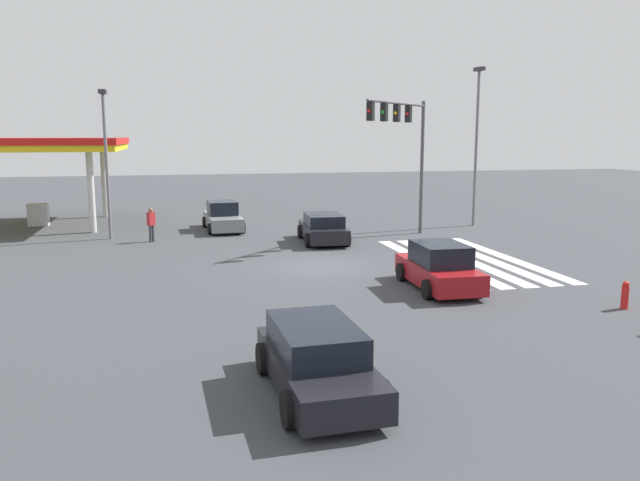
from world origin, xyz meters
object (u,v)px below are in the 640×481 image
object	(u,v)px
street_light_pole_a	(477,134)
street_light_pole_b	(106,150)
traffic_signal_mast	(404,134)
car_3	(439,268)
pedestrian	(151,223)
car_2	(317,360)
car_0	(223,217)
fire_hydrant	(625,295)
car_1	(323,228)

from	to	relation	value
street_light_pole_a	street_light_pole_b	distance (m)	20.30
street_light_pole_a	traffic_signal_mast	bearing A→B (deg)	122.14
car_3	pedestrian	distance (m)	15.72
car_2	street_light_pole_b	world-z (taller)	street_light_pole_b
car_0	fire_hydrant	xyz separation A→B (m)	(-19.07, -10.64, -0.28)
traffic_signal_mast	fire_hydrant	world-z (taller)	traffic_signal_mast
car_0	fire_hydrant	distance (m)	21.84
traffic_signal_mast	car_3	xyz separation A→B (m)	(-10.11, 2.48, -4.57)
car_1	street_light_pole_b	world-z (taller)	street_light_pole_b
car_1	pedestrian	distance (m)	8.53
car_0	pedestrian	distance (m)	4.95
car_3	street_light_pole_a	size ratio (longest dim) A/B	0.48
car_3	street_light_pole_a	xyz separation A→B (m)	(13.75, -8.27, 4.59)
car_0	street_light_pole_a	world-z (taller)	street_light_pole_a
car_2	pedestrian	size ratio (longest dim) A/B	2.59
car_2	pedestrian	xyz separation A→B (m)	(19.82, 3.87, 0.26)
street_light_pole_a	fire_hydrant	size ratio (longest dim) A/B	10.49
pedestrian	street_light_pole_b	size ratio (longest dim) A/B	0.23
car_3	street_light_pole_b	size ratio (longest dim) A/B	0.58
car_2	fire_hydrant	xyz separation A→B (m)	(3.96, -10.53, -0.27)
car_3	pedestrian	xyz separation A→B (m)	(12.18, 9.93, 0.22)
car_0	car_1	size ratio (longest dim) A/B	1.03
traffic_signal_mast	pedestrian	size ratio (longest dim) A/B	4.10
car_0	car_2	world-z (taller)	car_0
traffic_signal_mast	car_2	bearing A→B (deg)	19.30
car_0	car_3	size ratio (longest dim) A/B	1.08
pedestrian	street_light_pole_b	world-z (taller)	street_light_pole_b
traffic_signal_mast	car_1	bearing A→B (deg)	-45.24
pedestrian	fire_hydrant	size ratio (longest dim) A/B	1.98
pedestrian	car_3	bearing A→B (deg)	-2.17
traffic_signal_mast	car_2	size ratio (longest dim) A/B	1.59
car_1	street_light_pole_b	distance (m)	11.56
car_2	fire_hydrant	size ratio (longest dim) A/B	5.13
traffic_signal_mast	car_1	distance (m)	6.20
street_light_pole_b	pedestrian	bearing A→B (deg)	-123.57
street_light_pole_a	car_2	bearing A→B (deg)	146.17
car_1	traffic_signal_mast	bearing A→B (deg)	-86.29
car_0	pedestrian	xyz separation A→B (m)	(-3.20, 3.76, 0.25)
pedestrian	street_light_pole_b	bearing A→B (deg)	-164.92
traffic_signal_mast	car_1	xyz separation A→B (m)	(0.02, 4.14, -4.61)
fire_hydrant	car_0	bearing A→B (deg)	29.17
car_1	pedestrian	bearing A→B (deg)	79.98
car_3	street_light_pole_a	world-z (taller)	street_light_pole_a
car_0	car_3	xyz separation A→B (m)	(-15.39, -6.17, 0.03)
car_1	fire_hydrant	bearing A→B (deg)	-152.11
street_light_pole_a	car_1	bearing A→B (deg)	110.04
car_1	street_light_pole_a	size ratio (longest dim) A/B	0.50
car_1	fire_hydrant	distance (m)	15.11
street_light_pole_b	car_0	bearing A→B (deg)	-72.67
car_1	car_3	xyz separation A→B (m)	(-10.13, -1.66, 0.05)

